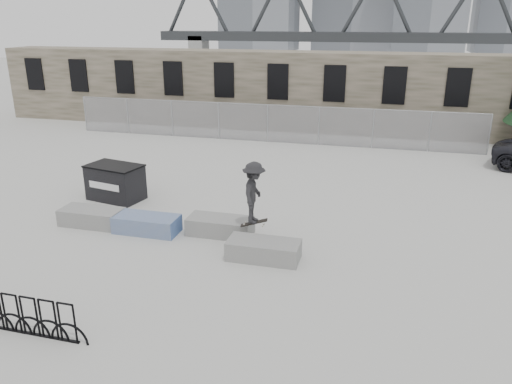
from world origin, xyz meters
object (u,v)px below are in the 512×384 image
planter_center_right (220,225)px  skateboarder (254,193)px  planter_far_left (92,216)px  planter_center_left (147,223)px  dumpster (115,182)px  planter_offset (264,249)px  bike_rack (12,314)px

planter_center_right → skateboarder: (1.21, -0.50, 1.34)m
planter_center_right → planter_far_left: bearing=-175.5°
planter_far_left → planter_center_left: 1.98m
dumpster → skateboarder: bearing=-11.7°
planter_center_right → planter_offset: bearing=-37.4°
planter_far_left → planter_center_left: bearing=-2.4°
planter_center_right → dumpster: 5.14m
planter_far_left → dumpster: (-0.47, 2.38, 0.37)m
planter_far_left → skateboarder: size_ratio=1.03×
skateboarder → planter_offset: bearing=-151.2°
bike_rack → skateboarder: 6.76m
planter_far_left → dumpster: 2.45m
planter_center_right → planter_offset: (1.69, -1.29, 0.00)m
skateboarder → planter_far_left: bearing=85.5°
planter_center_right → planter_offset: 2.13m
planter_far_left → planter_center_right: size_ratio=1.00×
bike_rack → dumpster: bearing=104.6°
planter_center_right → planter_offset: size_ratio=1.00×
planter_center_left → bike_rack: bearing=-93.9°
planter_offset → skateboarder: 1.63m
planter_offset → bike_rack: bearing=-133.0°
planter_center_right → bike_rack: 6.50m
planter_far_left → planter_center_right: bearing=4.5°
planter_offset → skateboarder: skateboarder is taller
planter_far_left → bike_rack: 5.83m
skateboarder → planter_center_left: bearing=85.9°
dumpster → skateboarder: 6.52m
planter_offset → skateboarder: bearing=121.5°
planter_far_left → planter_center_right: 4.25m
planter_offset → bike_rack: bike_rack is taller
planter_center_right → dumpster: dumpster is taller
planter_far_left → planter_center_left: (1.98, -0.08, 0.00)m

